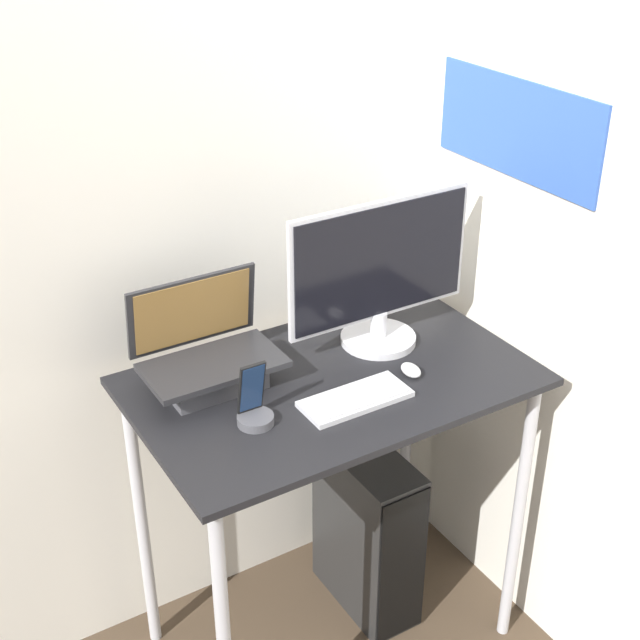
# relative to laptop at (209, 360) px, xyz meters

# --- Properties ---
(wall_back) EXTENTS (6.00, 0.05, 2.60)m
(wall_back) POSITION_rel_laptop_xyz_m (0.28, 0.26, 0.30)
(wall_back) COLOR silver
(wall_back) RESTS_ON ground_plane
(wall_side_right) EXTENTS (0.06, 6.00, 2.60)m
(wall_side_right) POSITION_rel_laptop_xyz_m (0.87, -0.45, 0.30)
(wall_side_right) COLOR silver
(wall_side_right) RESTS_ON ground_plane
(desk) EXTENTS (1.02, 0.63, 0.93)m
(desk) POSITION_rel_laptop_xyz_m (0.28, -0.13, -0.20)
(desk) COLOR black
(desk) RESTS_ON ground_plane
(laptop) EXTENTS (0.34, 0.22, 0.27)m
(laptop) POSITION_rel_laptop_xyz_m (0.00, 0.00, 0.00)
(laptop) COLOR #4C4C51
(laptop) RESTS_ON desk
(monitor) EXTENTS (0.55, 0.21, 0.41)m
(monitor) POSITION_rel_laptop_xyz_m (0.48, -0.04, 0.13)
(monitor) COLOR silver
(monitor) RESTS_ON desk
(keyboard) EXTENTS (0.28, 0.12, 0.02)m
(keyboard) POSITION_rel_laptop_xyz_m (0.27, -0.25, -0.06)
(keyboard) COLOR silver
(keyboard) RESTS_ON desk
(mouse) EXTENTS (0.04, 0.07, 0.03)m
(mouse) POSITION_rel_laptop_xyz_m (0.46, -0.23, -0.06)
(mouse) COLOR white
(mouse) RESTS_ON desk
(cell_phone) EXTENTS (0.09, 0.09, 0.16)m
(cell_phone) POSITION_rel_laptop_xyz_m (0.02, -0.21, -0.03)
(cell_phone) COLOR #4C4C51
(cell_phone) RESTS_ON desk
(computer_tower) EXTENTS (0.17, 0.37, 0.56)m
(computer_tower) POSITION_rel_laptop_xyz_m (0.45, -0.07, -0.72)
(computer_tower) COLOR black
(computer_tower) RESTS_ON ground_plane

